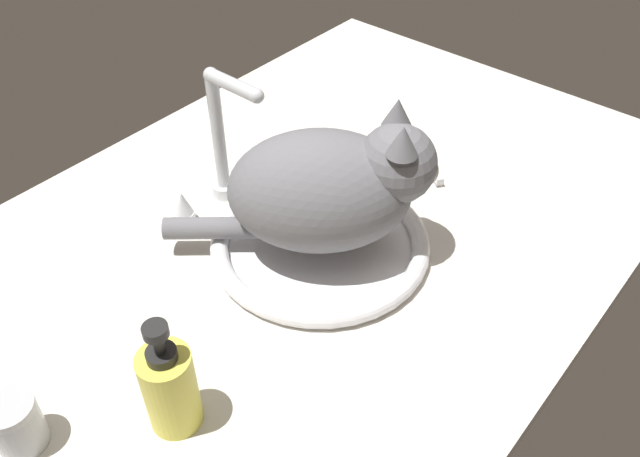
{
  "coord_description": "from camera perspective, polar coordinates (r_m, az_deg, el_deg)",
  "views": [
    {
      "loc": [
        -59.43,
        -49.71,
        69.98
      ],
      "look_at": [
        -5.35,
        -4.17,
        7.0
      ],
      "focal_mm": 37.14,
      "sensor_mm": 36.0,
      "label": 1
    }
  ],
  "objects": [
    {
      "name": "countertop",
      "position": [
        1.03,
        0.14,
        0.22
      ],
      "size": [
        120.55,
        82.45,
        3.0
      ],
      "primitive_type": "cube",
      "color": "silver",
      "rests_on": "ground"
    },
    {
      "name": "sink_basin",
      "position": [
        0.97,
        -0.0,
        -1.26
      ],
      "size": [
        32.01,
        32.01,
        2.63
      ],
      "color": "white",
      "rests_on": "countertop"
    },
    {
      "name": "faucet",
      "position": [
        1.02,
        -8.28,
        6.74
      ],
      "size": [
        20.08,
        12.02,
        22.5
      ],
      "color": "silver",
      "rests_on": "countertop"
    },
    {
      "name": "cat",
      "position": [
        0.9,
        1.2,
        3.59
      ],
      "size": [
        30.84,
        33.38,
        20.57
      ],
      "color": "slate",
      "rests_on": "sink_basin"
    },
    {
      "name": "soap_pump_bottle",
      "position": [
        0.76,
        -12.81,
        -13.19
      ],
      "size": [
        6.01,
        6.01,
        16.2
      ],
      "color": "#E5DB4C",
      "rests_on": "countertop"
    },
    {
      "name": "metal_jar",
      "position": [
        0.82,
        -24.72,
        -15.03
      ],
      "size": [
        5.7,
        5.7,
        6.89
      ],
      "color": "#B2B5BA",
      "rests_on": "countertop"
    },
    {
      "name": "toothbrush",
      "position": [
        1.15,
        8.96,
        5.96
      ],
      "size": [
        10.25,
        13.36,
        1.7
      ],
      "color": "#338CD1",
      "rests_on": "countertop"
    }
  ]
}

